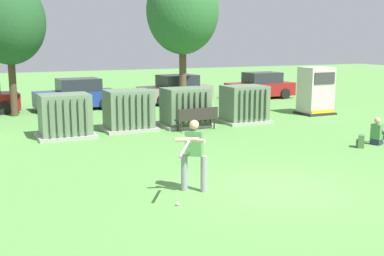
{
  "coord_description": "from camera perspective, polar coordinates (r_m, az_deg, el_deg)",
  "views": [
    {
      "loc": [
        -6.64,
        -9.4,
        3.59
      ],
      "look_at": [
        -0.79,
        3.5,
        1.0
      ],
      "focal_mm": 45.06,
      "sensor_mm": 36.0,
      "label": 1
    }
  ],
  "objects": [
    {
      "name": "park_bench",
      "position": [
        19.36,
        0.62,
        1.28
      ],
      "size": [
        1.82,
        0.53,
        0.92
      ],
      "color": "#2D2823",
      "rests_on": "ground"
    },
    {
      "name": "parked_car_left_of_center",
      "position": [
        25.95,
        -13.47,
        3.8
      ],
      "size": [
        4.3,
        2.12,
        1.62
      ],
      "color": "navy",
      "rests_on": "ground"
    },
    {
      "name": "sports_ball",
      "position": [
        10.73,
        -1.71,
        -8.95
      ],
      "size": [
        0.09,
        0.09,
        0.09
      ],
      "primitive_type": "sphere",
      "color": "white",
      "rests_on": "ground"
    },
    {
      "name": "transformer_west",
      "position": [
        18.61,
        -14.81,
        1.36
      ],
      "size": [
        2.1,
        1.7,
        1.62
      ],
      "color": "#9E9B93",
      "rests_on": "ground"
    },
    {
      "name": "backpack",
      "position": [
        17.27,
        19.35,
        -1.51
      ],
      "size": [
        0.38,
        0.38,
        0.44
      ],
      "color": "#4C723F",
      "rests_on": "ground"
    },
    {
      "name": "parked_car_rightmost",
      "position": [
        30.41,
        8.11,
        4.91
      ],
      "size": [
        4.2,
        1.92,
        1.62
      ],
      "color": "maroon",
      "rests_on": "ground"
    },
    {
      "name": "tree_left",
      "position": [
        24.41,
        -20.89,
        11.67
      ],
      "size": [
        3.38,
        3.38,
        6.46
      ],
      "color": "#4C3828",
      "rests_on": "ground"
    },
    {
      "name": "transformer_mid_west",
      "position": [
        19.61,
        -7.51,
        2.06
      ],
      "size": [
        2.1,
        1.7,
        1.62
      ],
      "color": "#9E9B93",
      "rests_on": "ground"
    },
    {
      "name": "ground_plane",
      "position": [
        12.06,
        10.44,
        -7.14
      ],
      "size": [
        96.0,
        96.0,
        0.0
      ],
      "primitive_type": "plane",
      "color": "#5B9947"
    },
    {
      "name": "transformer_mid_east",
      "position": [
        20.27,
        -0.8,
        2.42
      ],
      "size": [
        2.1,
        1.7,
        1.62
      ],
      "color": "#9E9B93",
      "rests_on": "ground"
    },
    {
      "name": "tree_center_left",
      "position": [
        26.58,
        -1.12,
        13.66
      ],
      "size": [
        3.9,
        3.9,
        7.46
      ],
      "color": "brown",
      "rests_on": "ground"
    },
    {
      "name": "batter",
      "position": [
        11.43,
        0.18,
        -2.87
      ],
      "size": [
        1.18,
        1.43,
        1.74
      ],
      "color": "gray",
      "rests_on": "ground"
    },
    {
      "name": "seated_spectator",
      "position": [
        18.0,
        21.17,
        -0.63
      ],
      "size": [
        0.78,
        0.63,
        0.96
      ],
      "color": "#282D4C",
      "rests_on": "ground"
    },
    {
      "name": "parked_car_right_of_center",
      "position": [
        27.89,
        -1.91,
        4.52
      ],
      "size": [
        4.36,
        2.26,
        1.62
      ],
      "color": "gray",
      "rests_on": "ground"
    },
    {
      "name": "generator_enclosure",
      "position": [
        24.39,
        14.44,
        4.26
      ],
      "size": [
        1.6,
        1.4,
        2.3
      ],
      "color": "#262626",
      "rests_on": "ground"
    },
    {
      "name": "transformer_east",
      "position": [
        21.41,
        6.21,
        2.78
      ],
      "size": [
        2.1,
        1.7,
        1.62
      ],
      "color": "#9E9B93",
      "rests_on": "ground"
    }
  ]
}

